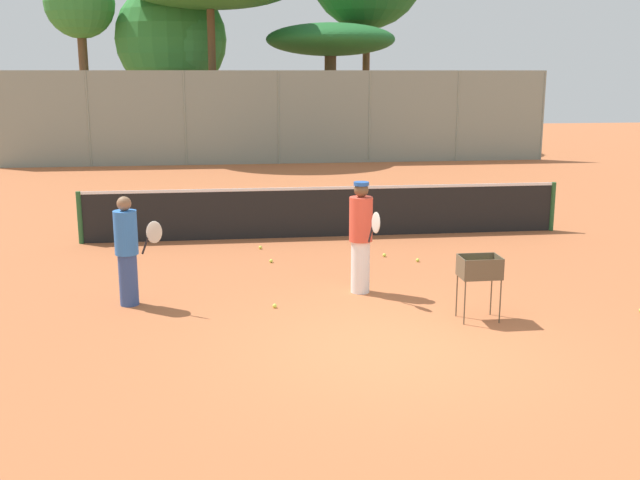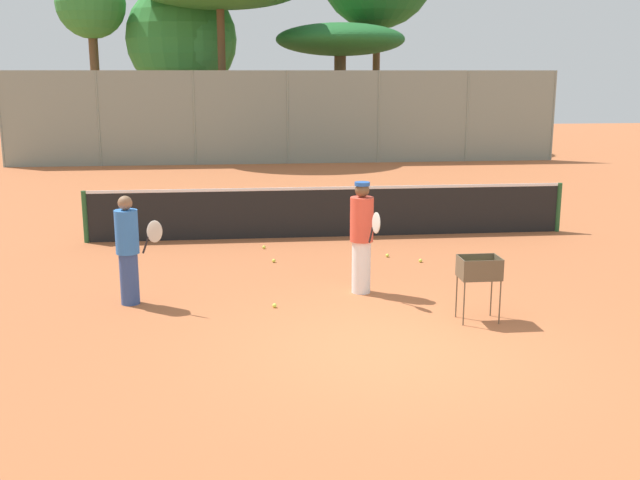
{
  "view_description": "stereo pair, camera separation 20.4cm",
  "coord_description": "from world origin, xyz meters",
  "px_view_note": "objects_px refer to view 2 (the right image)",
  "views": [
    {
      "loc": [
        -2.11,
        -8.79,
        3.42
      ],
      "look_at": [
        -0.73,
        1.87,
        1.0
      ],
      "focal_mm": 42.0,
      "sensor_mm": 36.0,
      "label": 1
    },
    {
      "loc": [
        -1.9,
        -8.81,
        3.42
      ],
      "look_at": [
        -0.73,
        1.87,
        1.0
      ],
      "focal_mm": 42.0,
      "sensor_mm": 36.0,
      "label": 2
    }
  ],
  "objects_px": {
    "ball_cart": "(479,273)",
    "player_white_outfit": "(128,249)",
    "player_red_cap": "(362,236)",
    "tennis_net": "(330,211)",
    "parked_car": "(221,141)"
  },
  "relations": [
    {
      "from": "player_red_cap",
      "to": "ball_cart",
      "type": "bearing_deg",
      "value": 28.78
    },
    {
      "from": "player_white_outfit",
      "to": "parked_car",
      "type": "relative_size",
      "value": 0.39
    },
    {
      "from": "player_red_cap",
      "to": "ball_cart",
      "type": "xyz_separation_m",
      "value": [
        1.4,
        -1.53,
        -0.23
      ]
    },
    {
      "from": "tennis_net",
      "to": "ball_cart",
      "type": "bearing_deg",
      "value": -76.19
    },
    {
      "from": "ball_cart",
      "to": "parked_car",
      "type": "bearing_deg",
      "value": 100.69
    },
    {
      "from": "player_white_outfit",
      "to": "ball_cart",
      "type": "bearing_deg",
      "value": 18.93
    },
    {
      "from": "player_white_outfit",
      "to": "player_red_cap",
      "type": "bearing_deg",
      "value": 37.21
    },
    {
      "from": "tennis_net",
      "to": "ball_cart",
      "type": "height_order",
      "value": "tennis_net"
    },
    {
      "from": "player_red_cap",
      "to": "parked_car",
      "type": "bearing_deg",
      "value": 173.82
    },
    {
      "from": "ball_cart",
      "to": "parked_car",
      "type": "xyz_separation_m",
      "value": [
        -3.95,
        20.94,
        -0.03
      ]
    },
    {
      "from": "player_red_cap",
      "to": "parked_car",
      "type": "height_order",
      "value": "player_red_cap"
    },
    {
      "from": "player_white_outfit",
      "to": "parked_car",
      "type": "xyz_separation_m",
      "value": [
        1.0,
        19.61,
        -0.19
      ]
    },
    {
      "from": "ball_cart",
      "to": "player_white_outfit",
      "type": "bearing_deg",
      "value": 165.04
    },
    {
      "from": "player_white_outfit",
      "to": "ball_cart",
      "type": "height_order",
      "value": "player_white_outfit"
    },
    {
      "from": "tennis_net",
      "to": "ball_cart",
      "type": "xyz_separation_m",
      "value": [
        1.39,
        -5.66,
        0.13
      ]
    }
  ]
}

